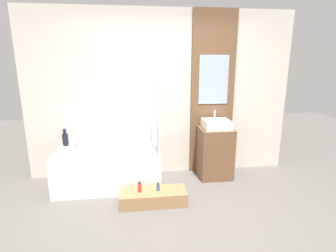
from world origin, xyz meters
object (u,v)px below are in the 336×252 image
vase_tall_dark (65,139)px  bottle_soap_primary (140,187)px  vase_round_light (76,142)px  bottle_soap_secondary (158,187)px  bathtub (109,168)px  sink (216,124)px  wooden_step_bench (153,197)px

vase_tall_dark → bottle_soap_primary: bearing=-38.8°
vase_round_light → bottle_soap_secondary: vase_round_light is taller
bathtub → vase_round_light: 0.66m
vase_tall_dark → bottle_soap_primary: (1.10, -0.89, -0.43)m
sink → vase_round_light: size_ratio=3.91×
bathtub → bottle_soap_primary: (0.44, -0.60, -0.04)m
bottle_soap_secondary → bottle_soap_primary: bearing=180.0°
sink → bottle_soap_secondary: 1.38m
bathtub → sink: 1.77m
wooden_step_bench → vase_tall_dark: size_ratio=3.31×
sink → vase_tall_dark: sink is taller
wooden_step_bench → vase_round_light: (-1.12, 0.88, 0.53)m
vase_tall_dark → vase_round_light: (0.15, -0.01, -0.06)m
sink → vase_tall_dark: bearing=176.0°
bathtub → bottle_soap_secondary: (0.68, -0.60, -0.06)m
sink → bathtub: bearing=-175.7°
bottle_soap_secondary → sink: bearing=36.5°
vase_round_light → bathtub: bearing=-28.9°
bathtub → vase_tall_dark: 0.81m
wooden_step_bench → vase_round_light: 1.52m
wooden_step_bench → vase_tall_dark: (-1.28, 0.89, 0.58)m
wooden_step_bench → vase_round_light: vase_round_light is taller
wooden_step_bench → bottle_soap_primary: (-0.17, 0.00, 0.15)m
bottle_soap_secondary → vase_tall_dark: bearing=146.5°
sink → bottle_soap_primary: bearing=-149.3°
bathtub → bottle_soap_primary: size_ratio=10.72×
sink → vase_round_light: (-2.16, 0.15, -0.26)m
sink → bottle_soap_primary: 1.55m
vase_round_light → bottle_soap_primary: (0.95, -0.88, -0.37)m
vase_tall_dark → bottle_soap_secondary: bearing=-33.5°
bathtub → bottle_soap_secondary: 0.91m
vase_tall_dark → bottle_soap_primary: size_ratio=1.88×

